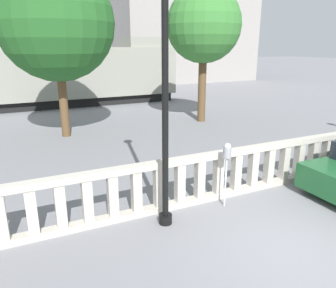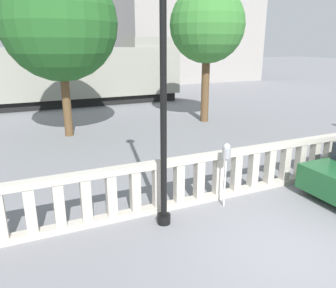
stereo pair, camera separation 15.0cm
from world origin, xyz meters
name	(u,v)px [view 2 (the right image)]	position (x,y,z in m)	size (l,w,h in m)	color
ground_plane	(292,255)	(0.00, 0.00, 0.00)	(160.00, 160.00, 0.00)	slate
balustrade	(218,175)	(0.00, 2.50, 0.60)	(15.63, 0.24, 1.19)	#BCB5A8
lamppost	(163,56)	(-1.67, 1.96, 3.41)	(0.34, 0.34, 5.99)	black
parking_meter	(226,155)	(-0.08, 2.09, 1.25)	(0.19, 0.19, 1.53)	silver
building_block	(189,11)	(12.42, 27.91, 6.86)	(13.93, 7.12, 13.71)	gray
tree_left	(207,25)	(4.01, 10.00, 4.46)	(3.45, 3.45, 6.22)	brown
tree_right	(59,23)	(-2.45, 9.99, 4.40)	(4.38, 4.38, 6.60)	brown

